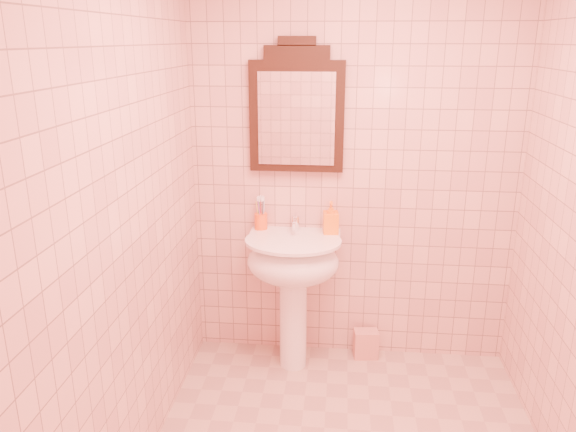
# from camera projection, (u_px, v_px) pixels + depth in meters

# --- Properties ---
(back_wall) EXTENTS (2.00, 0.02, 2.50)m
(back_wall) POSITION_uv_depth(u_px,v_px,m) (354.00, 169.00, 3.43)
(back_wall) COLOR beige
(back_wall) RESTS_ON floor
(pedestal_sink) EXTENTS (0.58, 0.58, 0.86)m
(pedestal_sink) POSITION_uv_depth(u_px,v_px,m) (293.00, 270.00, 3.42)
(pedestal_sink) COLOR white
(pedestal_sink) RESTS_ON floor
(faucet) EXTENTS (0.04, 0.16, 0.11)m
(faucet) POSITION_uv_depth(u_px,v_px,m) (295.00, 223.00, 3.47)
(faucet) COLOR white
(faucet) RESTS_ON pedestal_sink
(mirror) EXTENTS (0.57, 0.06, 0.79)m
(mirror) POSITION_uv_depth(u_px,v_px,m) (297.00, 111.00, 3.33)
(mirror) COLOR black
(mirror) RESTS_ON back_wall
(toothbrush_cup) EXTENTS (0.08, 0.08, 0.19)m
(toothbrush_cup) POSITION_uv_depth(u_px,v_px,m) (261.00, 221.00, 3.53)
(toothbrush_cup) COLOR #FD5915
(toothbrush_cup) RESTS_ON pedestal_sink
(soap_dispenser) EXTENTS (0.10, 0.10, 0.20)m
(soap_dispenser) POSITION_uv_depth(u_px,v_px,m) (331.00, 218.00, 3.44)
(soap_dispenser) COLOR orange
(soap_dispenser) RESTS_ON pedestal_sink
(towel) EXTENTS (0.17, 0.12, 0.19)m
(towel) POSITION_uv_depth(u_px,v_px,m) (366.00, 344.00, 3.69)
(towel) COLOR tan
(towel) RESTS_ON floor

